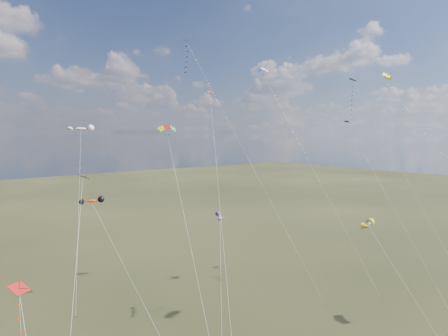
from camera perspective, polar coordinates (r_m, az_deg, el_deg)
diamond_black_high at (r=68.24m, az=18.54°, el=8.05°), size 1.56×21.12×32.24m
diamond_navy_tall at (r=59.16m, az=-3.97°, el=13.12°), size 11.39×17.58×36.95m
diamond_black_mid at (r=34.72m, az=-20.23°, el=-10.72°), size 7.62×13.86×19.78m
diamond_red_low at (r=29.05m, az=-26.87°, el=-19.90°), size 1.29×11.15×14.21m
diamond_navy_right at (r=72.38m, az=17.56°, el=2.88°), size 7.70×21.65×25.55m
diamond_orange_center at (r=52.29m, az=-1.10°, el=0.48°), size 11.62×18.92×29.66m
parafoil_yellow at (r=56.73m, az=22.38°, el=12.15°), size 6.14×23.09×31.66m
parafoil_blue_white at (r=68.25m, az=5.78°, el=13.62°), size 5.41×20.61×34.53m
parafoil_tricolor at (r=46.99m, az=-8.06°, el=5.65°), size 7.68×20.20×24.74m
novelty_orange_black at (r=50.60m, az=-18.31°, el=-4.59°), size 5.13×11.00×15.80m
novelty_white_purple at (r=52.62m, az=-0.60°, el=-6.94°), size 6.13×8.19×12.98m
novelty_redwhite_stripe at (r=68.36m, az=-19.77°, el=5.25°), size 8.47×15.31×24.72m
novelty_blue_yellow at (r=45.31m, az=20.02°, el=-7.63°), size 2.07×11.27×14.32m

